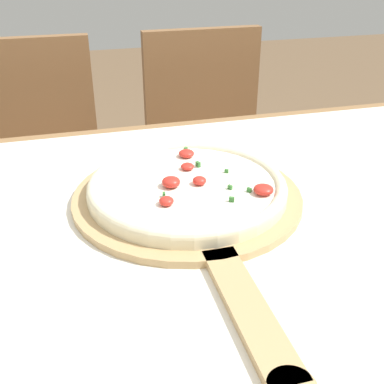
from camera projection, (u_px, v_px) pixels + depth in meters
dining_table at (200, 296)px, 0.74m from camera, size 1.47×0.99×0.77m
towel_cloth at (201, 241)px, 0.69m from camera, size 1.39×0.91×0.00m
pizza_peel at (191, 204)px, 0.77m from camera, size 0.37×0.61×0.01m
pizza at (187, 186)px, 0.78m from camera, size 0.32×0.32×0.04m
chair_left at (39, 171)px, 1.46m from camera, size 0.40×0.40×0.90m
chair_right at (209, 152)px, 1.58m from camera, size 0.40×0.40×0.90m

